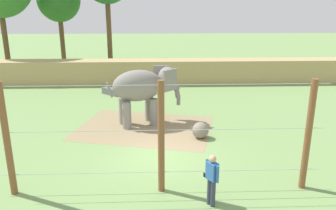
{
  "coord_description": "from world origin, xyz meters",
  "views": [
    {
      "loc": [
        -0.14,
        -12.51,
        5.95
      ],
      "look_at": [
        0.46,
        2.56,
        1.4
      ],
      "focal_mm": 35.77,
      "sensor_mm": 36.0,
      "label": 1
    }
  ],
  "objects_px": {
    "zookeeper": "(212,178)",
    "feed_trough": "(111,91)",
    "enrichment_ball": "(200,130)",
    "elephant": "(144,88)"
  },
  "relations": [
    {
      "from": "zookeeper",
      "to": "elephant",
      "type": "bearing_deg",
      "value": 106.82
    },
    {
      "from": "enrichment_ball",
      "to": "zookeeper",
      "type": "height_order",
      "value": "zookeeper"
    },
    {
      "from": "enrichment_ball",
      "to": "feed_trough",
      "type": "relative_size",
      "value": 0.55
    },
    {
      "from": "zookeeper",
      "to": "feed_trough",
      "type": "bearing_deg",
      "value": 109.27
    },
    {
      "from": "zookeeper",
      "to": "feed_trough",
      "type": "relative_size",
      "value": 1.2
    },
    {
      "from": "enrichment_ball",
      "to": "feed_trough",
      "type": "distance_m",
      "value": 9.49
    },
    {
      "from": "elephant",
      "to": "feed_trough",
      "type": "distance_m",
      "value": 6.62
    },
    {
      "from": "zookeeper",
      "to": "feed_trough",
      "type": "distance_m",
      "value": 14.23
    },
    {
      "from": "enrichment_ball",
      "to": "zookeeper",
      "type": "distance_m",
      "value": 5.44
    },
    {
      "from": "elephant",
      "to": "zookeeper",
      "type": "height_order",
      "value": "elephant"
    }
  ]
}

